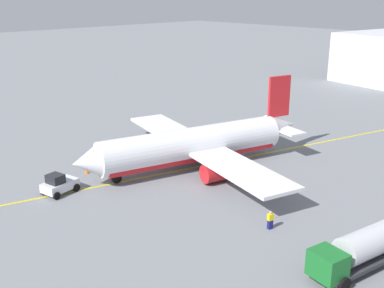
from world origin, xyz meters
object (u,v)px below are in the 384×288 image
Objects in this scene: refueling_worker at (270,220)px; safety_cone_wingtip at (87,171)px; fuel_tanker at (364,247)px; pushback_tug at (59,184)px; safety_cone_nose at (68,178)px; airplane at (195,145)px.

safety_cone_wingtip is at bearing -79.06° from refueling_worker.
safety_cone_wingtip is (4.45, -31.43, -1.45)m from fuel_tanker.
fuel_tanker reaches higher than pushback_tug.
refueling_worker is at bearing -89.68° from fuel_tanker.
fuel_tanker is at bearing 103.03° from safety_cone_nose.
refueling_worker is at bearing 107.69° from safety_cone_nose.
fuel_tanker is 30.18m from pushback_tug.
safety_cone_nose is 1.30× the size of safety_cone_wingtip.
fuel_tanker is at bearing 90.32° from refueling_worker.
refueling_worker is at bearing 68.94° from airplane.
refueling_worker is 3.07× the size of safety_cone_wingtip.
pushback_tug is 22.11m from refueling_worker.
safety_cone_wingtip is (10.38, -7.23, -2.51)m from airplane.
airplane reaches higher than safety_cone_wingtip.
pushback_tug is 2.28× the size of refueling_worker.
refueling_worker is 2.37× the size of safety_cone_nose.
fuel_tanker reaches higher than refueling_worker.
safety_cone_wingtip is at bearing -81.95° from fuel_tanker.
airplane is 8.06× the size of pushback_tug.
fuel_tanker is (5.93, 24.20, -1.07)m from airplane.
fuel_tanker is 14.63× the size of safety_cone_nose.
safety_cone_nose reaches higher than safety_cone_wingtip.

